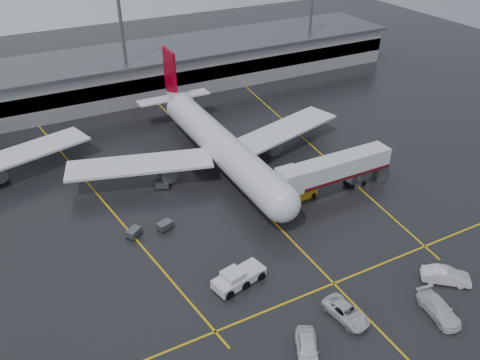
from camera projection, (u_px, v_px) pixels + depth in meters
ground at (246, 193)px, 74.50m from camera, size 220.00×220.00×0.00m
apron_line_centre at (246, 193)px, 74.50m from camera, size 0.25×90.00×0.02m
apron_line_stop at (334, 283)px, 57.96m from camera, size 60.00×0.25×0.02m
apron_line_left at (98, 195)px, 74.09m from camera, size 9.99×69.35×0.02m
apron_line_right at (307, 141)px, 89.15m from camera, size 7.57×69.64×0.02m
terminal at (143, 71)px, 108.26m from camera, size 122.00×19.00×8.60m
light_mast_mid at (122, 34)px, 96.47m from camera, size 3.00×1.20×25.45m
light_mast_right at (311, 10)px, 114.29m from camera, size 3.00×1.20×25.45m
main_airliner at (217, 142)px, 79.58m from camera, size 48.80×45.60×14.10m
jet_bridge at (335, 170)px, 72.62m from camera, size 19.90×3.40×6.05m
pushback_tractor at (238, 278)px, 57.45m from camera, size 6.86×3.97×2.31m
belt_loader at (303, 194)px, 73.23m from camera, size 4.13×2.06×2.57m
service_van_a at (346, 312)px, 53.12m from camera, size 3.31×5.88×1.55m
service_van_b at (439, 309)px, 53.41m from camera, size 3.28×6.16×1.70m
service_van_c at (446, 276)px, 57.74m from camera, size 5.58×5.06×1.85m
service_van_d at (307, 348)px, 48.88m from camera, size 4.51×5.77×1.84m
baggage_cart_a at (165, 225)px, 66.59m from camera, size 2.32×1.90×1.12m
baggage_cart_b at (134, 232)px, 65.30m from camera, size 2.38×2.24×1.12m
baggage_cart_c at (162, 185)px, 75.32m from camera, size 2.34×1.95×1.12m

